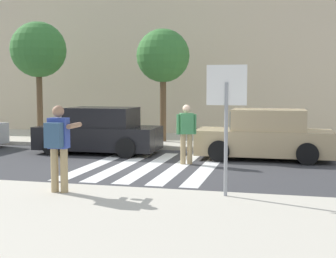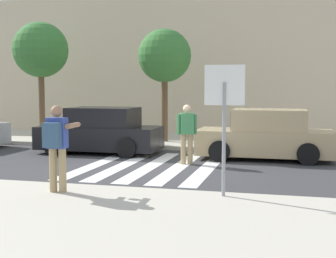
% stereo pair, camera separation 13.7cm
% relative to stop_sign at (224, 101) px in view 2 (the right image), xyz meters
% --- Properties ---
extents(ground_plane, '(120.00, 120.00, 0.00)m').
position_rel_stop_sign_xyz_m(ground_plane, '(-2.56, 3.53, -1.96)').
color(ground_plane, '#38383A').
extents(sidewalk_near, '(60.00, 6.00, 0.14)m').
position_rel_stop_sign_xyz_m(sidewalk_near, '(-2.56, -2.67, -1.89)').
color(sidewalk_near, beige).
rests_on(sidewalk_near, ground).
extents(sidewalk_far, '(60.00, 4.80, 0.14)m').
position_rel_stop_sign_xyz_m(sidewalk_far, '(-2.56, 9.53, -1.89)').
color(sidewalk_far, beige).
rests_on(sidewalk_far, ground).
extents(building_facade_far, '(56.00, 4.00, 6.50)m').
position_rel_stop_sign_xyz_m(building_facade_far, '(-2.56, 13.93, 1.29)').
color(building_facade_far, beige).
rests_on(building_facade_far, ground).
extents(crosswalk_stripe_0, '(0.44, 5.20, 0.01)m').
position_rel_stop_sign_xyz_m(crosswalk_stripe_0, '(-4.16, 3.73, -1.96)').
color(crosswalk_stripe_0, silver).
rests_on(crosswalk_stripe_0, ground).
extents(crosswalk_stripe_1, '(0.44, 5.20, 0.01)m').
position_rel_stop_sign_xyz_m(crosswalk_stripe_1, '(-3.36, 3.73, -1.96)').
color(crosswalk_stripe_1, silver).
rests_on(crosswalk_stripe_1, ground).
extents(crosswalk_stripe_2, '(0.44, 5.20, 0.01)m').
position_rel_stop_sign_xyz_m(crosswalk_stripe_2, '(-2.56, 3.73, -1.96)').
color(crosswalk_stripe_2, silver).
rests_on(crosswalk_stripe_2, ground).
extents(crosswalk_stripe_3, '(0.44, 5.20, 0.01)m').
position_rel_stop_sign_xyz_m(crosswalk_stripe_3, '(-1.76, 3.73, -1.96)').
color(crosswalk_stripe_3, silver).
rests_on(crosswalk_stripe_3, ground).
extents(crosswalk_stripe_4, '(0.44, 5.20, 0.01)m').
position_rel_stop_sign_xyz_m(crosswalk_stripe_4, '(-0.96, 3.73, -1.96)').
color(crosswalk_stripe_4, silver).
rests_on(crosswalk_stripe_4, ground).
extents(stop_sign, '(0.76, 0.08, 2.50)m').
position_rel_stop_sign_xyz_m(stop_sign, '(0.00, 0.00, 0.00)').
color(stop_sign, gray).
rests_on(stop_sign, sidewalk_near).
extents(photographer_with_backpack, '(0.61, 0.86, 1.72)m').
position_rel_stop_sign_xyz_m(photographer_with_backpack, '(-3.24, -0.51, -0.79)').
color(photographer_with_backpack, tan).
rests_on(photographer_with_backpack, sidewalk_near).
extents(pedestrian_crossing, '(0.54, 0.37, 1.72)m').
position_rel_stop_sign_xyz_m(pedestrian_crossing, '(-1.65, 4.30, -0.99)').
color(pedestrian_crossing, tan).
rests_on(pedestrian_crossing, ground).
extents(parked_car_black, '(4.10, 1.92, 1.55)m').
position_rel_stop_sign_xyz_m(parked_car_black, '(-4.96, 5.83, -1.23)').
color(parked_car_black, black).
rests_on(parked_car_black, ground).
extents(parked_car_tan, '(4.10, 1.92, 1.55)m').
position_rel_stop_sign_xyz_m(parked_car_tan, '(0.52, 5.83, -1.23)').
color(parked_car_tan, tan).
rests_on(parked_car_tan, ground).
extents(street_tree_west, '(2.23, 2.23, 4.72)m').
position_rel_stop_sign_xyz_m(street_tree_west, '(-8.58, 8.36, 1.75)').
color(street_tree_west, brown).
rests_on(street_tree_west, sidewalk_far).
extents(street_tree_center, '(2.04, 2.04, 4.32)m').
position_rel_stop_sign_xyz_m(street_tree_center, '(-3.47, 8.64, 1.44)').
color(street_tree_center, brown).
rests_on(street_tree_center, sidewalk_far).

